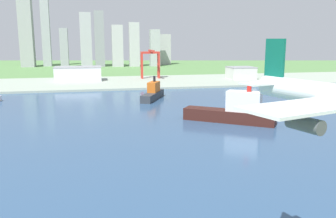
% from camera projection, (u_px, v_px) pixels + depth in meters
% --- Properties ---
extents(ground_plane, '(2400.00, 2400.00, 0.00)m').
position_uv_depth(ground_plane, '(159.00, 110.00, 296.53)').
color(ground_plane, '#558247').
extents(water_bay, '(840.00, 360.00, 0.15)m').
position_uv_depth(water_bay, '(176.00, 127.00, 238.88)').
color(water_bay, '#2D4C70').
rests_on(water_bay, ground).
extents(industrial_pier, '(840.00, 140.00, 2.50)m').
position_uv_depth(industrial_pier, '(134.00, 82.00, 478.79)').
color(industrial_pier, '#96A492').
rests_on(industrial_pier, ground).
extents(container_barge, '(30.91, 51.54, 22.09)m').
position_uv_depth(container_barge, '(153.00, 93.00, 347.86)').
color(container_barge, '#2D3338').
rests_on(container_barge, water_bay).
extents(cargo_ship, '(59.70, 47.98, 29.10)m').
position_uv_depth(cargo_ship, '(234.00, 111.00, 249.20)').
color(cargo_ship, '#381914').
rests_on(cargo_ship, water_bay).
extents(port_crane_red, '(26.70, 40.61, 40.79)m').
position_uv_depth(port_crane_red, '(150.00, 58.00, 506.77)').
color(port_crane_red, '#B72D23').
rests_on(port_crane_red, industrial_pier).
extents(warehouse_main, '(61.69, 32.49, 19.32)m').
position_uv_depth(warehouse_main, '(78.00, 74.00, 481.55)').
color(warehouse_main, silver).
rests_on(warehouse_main, industrial_pier).
extents(warehouse_annex, '(35.67, 32.90, 17.10)m').
position_uv_depth(warehouse_annex, '(241.00, 73.00, 506.51)').
color(warehouse_annex, silver).
rests_on(warehouse_annex, industrial_pier).
extents(distant_skyline, '(325.61, 67.82, 152.34)m').
position_uv_depth(distant_skyline, '(88.00, 40.00, 766.56)').
color(distant_skyline, '#989B9C').
rests_on(distant_skyline, ground).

